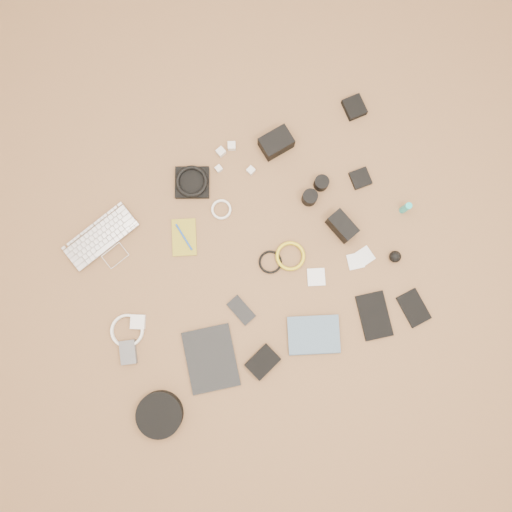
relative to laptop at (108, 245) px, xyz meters
name	(u,v)px	position (x,y,z in m)	size (l,w,h in m)	color
room_shell	(248,209)	(0.54, -0.33, 1.24)	(4.04, 4.04, 2.58)	brown
laptop	(108,245)	(0.00, 0.00, 0.00)	(0.32, 0.22, 0.03)	silver
headphone_pouch	(192,183)	(0.44, 0.11, 0.00)	(0.15, 0.14, 0.03)	black
headphones	(192,181)	(0.44, 0.11, 0.02)	(0.14, 0.14, 0.02)	black
charger_a	(219,169)	(0.57, 0.13, 0.00)	(0.03, 0.03, 0.02)	silver
charger_b	(221,152)	(0.60, 0.19, 0.00)	(0.03, 0.03, 0.03)	silver
charger_c	(232,146)	(0.66, 0.20, 0.00)	(0.03, 0.03, 0.03)	silver
charger_d	(251,170)	(0.69, 0.07, 0.00)	(0.03, 0.03, 0.03)	silver
dslr_camera	(276,143)	(0.84, 0.13, 0.03)	(0.13, 0.09, 0.08)	black
lens_pouch	(354,107)	(1.22, 0.15, 0.00)	(0.08, 0.09, 0.03)	black
notebook_olive	(184,237)	(0.31, -0.09, -0.01)	(0.10, 0.16, 0.01)	olive
pen_blue	(184,237)	(0.31, -0.09, 0.00)	(0.01, 0.01, 0.13)	#1542AB
cable_white_a	(221,210)	(0.51, -0.04, -0.01)	(0.09, 0.09, 0.01)	white
lens_a	(310,198)	(0.88, -0.15, 0.02)	(0.06, 0.06, 0.07)	black
lens_b	(321,183)	(0.95, -0.11, 0.02)	(0.06, 0.06, 0.06)	black
card_reader	(360,178)	(1.12, -0.15, 0.00)	(0.08, 0.08, 0.02)	black
power_brick	(138,322)	(0.00, -0.35, 0.00)	(0.06, 0.06, 0.03)	silver
cable_white_b	(128,331)	(-0.05, -0.37, -0.01)	(0.14, 0.14, 0.01)	white
cable_black	(270,262)	(0.61, -0.34, -0.01)	(0.10, 0.10, 0.01)	black
cable_yellow	(290,256)	(0.70, -0.35, -0.01)	(0.13, 0.13, 0.01)	gold
flash	(342,226)	(0.95, -0.32, 0.03)	(0.07, 0.13, 0.09)	black
lens_cleaner	(406,208)	(1.23, -0.35, 0.04)	(0.03, 0.03, 0.10)	#1BB2AD
battery_charger	(128,352)	(-0.08, -0.45, 0.00)	(0.06, 0.10, 0.03)	#525357
tablet	(211,359)	(0.23, -0.61, -0.01)	(0.20, 0.26, 0.01)	black
phone	(241,310)	(0.42, -0.48, -0.01)	(0.06, 0.12, 0.01)	black
filter_case_left	(316,277)	(0.77, -0.47, -0.01)	(0.07, 0.07, 0.01)	silver
filter_case_mid	(355,261)	(0.95, -0.47, -0.01)	(0.07, 0.07, 0.01)	silver
filter_case_right	(364,256)	(1.00, -0.47, -0.01)	(0.07, 0.07, 0.01)	silver
air_blower	(395,257)	(1.11, -0.52, 0.01)	(0.05, 0.05, 0.05)	black
headphone_case	(160,414)	(-0.05, -0.74, 0.01)	(0.19, 0.19, 0.05)	black
drive_case	(263,362)	(0.42, -0.71, 0.00)	(0.13, 0.09, 0.03)	black
paperback	(315,354)	(0.63, -0.77, 0.00)	(0.16, 0.22, 0.02)	#476179
notebook_black_a	(374,316)	(0.93, -0.72, -0.01)	(0.12, 0.19, 0.01)	black
notebook_black_b	(414,308)	(1.10, -0.75, -0.01)	(0.09, 0.14, 0.01)	black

